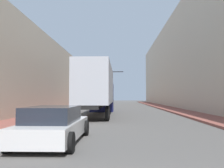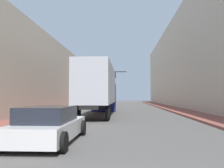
{
  "view_description": "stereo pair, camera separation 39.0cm",
  "coord_description": "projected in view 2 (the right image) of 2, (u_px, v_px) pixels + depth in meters",
  "views": [
    {
      "loc": [
        -0.11,
        -3.09,
        1.68
      ],
      "look_at": [
        -0.62,
        13.67,
        2.51
      ],
      "focal_mm": 40.0,
      "sensor_mm": 36.0,
      "label": 1
    },
    {
      "loc": [
        0.28,
        -3.07,
        1.68
      ],
      "look_at": [
        -0.62,
        13.67,
        2.51
      ],
      "focal_mm": 40.0,
      "sensor_mm": 36.0,
      "label": 2
    }
  ],
  "objects": [
    {
      "name": "sidewalk_right",
      "position": [
        172.0,
        109.0,
        32.58
      ],
      "size": [
        2.52,
        80.0,
        0.15
      ],
      "color": "brown",
      "rests_on": "ground"
    },
    {
      "name": "sidewalk_left",
      "position": [
        76.0,
        108.0,
        33.26
      ],
      "size": [
        2.52,
        80.0,
        0.15
      ],
      "color": "brown",
      "rests_on": "ground"
    },
    {
      "name": "building_right",
      "position": [
        204.0,
        56.0,
        32.69
      ],
      "size": [
        6.0,
        80.0,
        13.86
      ],
      "color": "beige",
      "rests_on": "ground"
    },
    {
      "name": "building_left",
      "position": [
        45.0,
        79.0,
        33.68
      ],
      "size": [
        6.0,
        80.0,
        8.13
      ],
      "color": "beige",
      "rests_on": "ground"
    },
    {
      "name": "semi_truck",
      "position": [
        99.0,
        89.0,
        22.35
      ],
      "size": [
        2.51,
        13.2,
        4.24
      ],
      "color": "#B2B7C1",
      "rests_on": "ground"
    },
    {
      "name": "sedan_car",
      "position": [
        49.0,
        125.0,
        9.11
      ],
      "size": [
        2.08,
        4.71,
        1.32
      ],
      "color": "silver",
      "rests_on": "ground"
    },
    {
      "name": "traffic_signal_gantry",
      "position": [
        100.0,
        81.0,
        38.77
      ],
      "size": [
        5.54,
        0.35,
        5.79
      ],
      "color": "black",
      "rests_on": "ground"
    }
  ]
}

